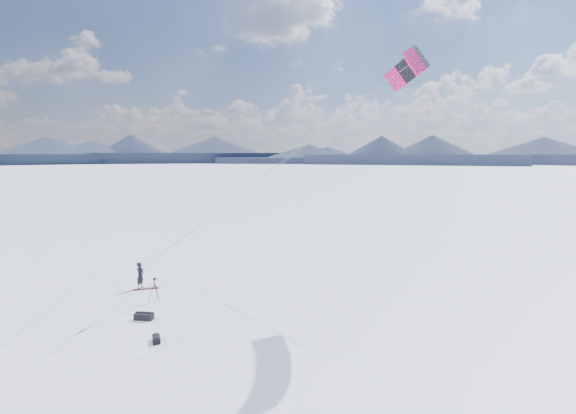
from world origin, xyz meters
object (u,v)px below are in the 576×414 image
at_px(snowkiter, 141,288).
at_px(snowboard, 146,289).
at_px(gear_bag_b, 156,339).
at_px(tripod, 155,286).
at_px(gear_bag_a, 144,316).

height_order(snowkiter, snowboard, snowkiter).
height_order(snowkiter, gear_bag_b, snowkiter).
bearing_deg(tripod, gear_bag_b, -40.75).
bearing_deg(snowkiter, snowboard, -106.26).
relative_size(snowkiter, snowboard, 1.13).
distance_m(tripod, gear_bag_b, 5.39).
relative_size(tripod, gear_bag_b, 1.86).
xyz_separation_m(gear_bag_a, gear_bag_b, (2.19, -1.79, -0.04)).
bearing_deg(snowkiter, gear_bag_b, -146.53).
relative_size(snowkiter, gear_bag_b, 2.27).
xyz_separation_m(snowkiter, tripod, (2.27, -1.49, 0.85)).
bearing_deg(gear_bag_a, snowboard, 115.44).
distance_m(snowkiter, tripod, 2.85).
relative_size(gear_bag_a, gear_bag_b, 1.34).
distance_m(snowboard, gear_bag_b, 7.65).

